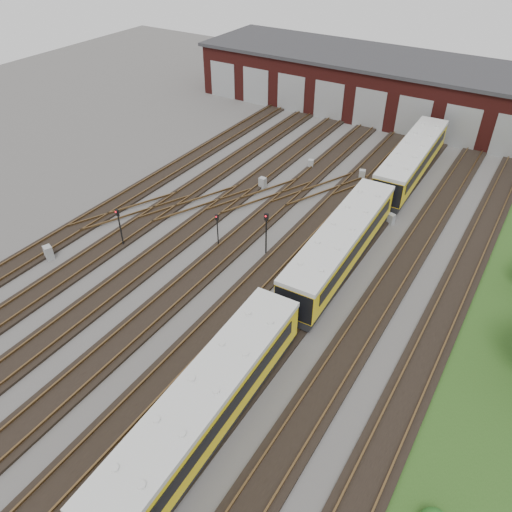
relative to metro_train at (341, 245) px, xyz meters
The scene contains 13 objects.
ground 10.53m from the metro_train, 125.42° to the right, with size 120.00×120.00×0.00m, color #4D4A47.
track_network 10.14m from the metro_train, 128.16° to the right, with size 30.40×70.00×0.33m.
maintenance_shed 32.13m from the metro_train, 100.79° to the left, with size 51.00×12.50×6.35m.
metro_train is the anchor object (origin of this frame).
signal_mast_0 9.24m from the metro_train, 163.97° to the right, with size 0.24×0.23×2.85m.
signal_mast_1 16.41m from the metro_train, 157.11° to the right, with size 0.31×0.30×3.27m.
signal_mast_2 5.47m from the metro_train, 163.58° to the right, with size 0.29×0.27×3.61m.
signal_mast_3 6.00m from the metro_train, 91.55° to the right, with size 0.24×0.23×2.92m.
relay_cabinet_0 21.40m from the metro_train, 150.65° to the right, with size 0.65×0.54×1.08m, color #949799.
relay_cabinet_1 15.94m from the metro_train, 124.15° to the left, with size 0.52×0.44×0.87m, color #949799.
relay_cabinet_2 13.07m from the metro_train, 146.43° to the left, with size 0.61×0.51×1.01m, color #949799.
relay_cabinet_3 14.10m from the metro_train, 105.37° to the left, with size 0.58×0.49×0.97m, color #949799.
relay_cabinet_4 7.77m from the metro_train, 80.44° to the left, with size 0.54×0.45×0.90m, color #949799.
Camera 1 is at (16.11, -19.15, 22.29)m, focal length 35.00 mm.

